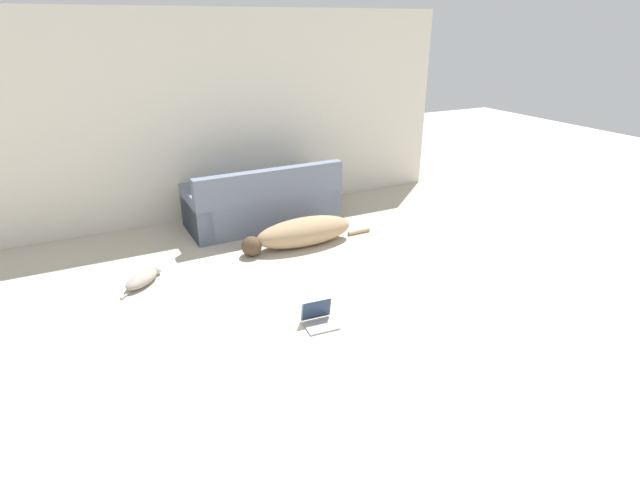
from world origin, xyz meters
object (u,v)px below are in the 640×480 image
Objects in this scene: dog at (301,233)px; couch at (263,204)px; laptop_open at (318,316)px; cat at (143,279)px.

couch is at bearing -80.12° from dog.
dog is at bearing 74.85° from laptop_open.
couch is at bearing -12.64° from cat.
couch is 2.53m from laptop_open.
laptop_open is at bearing 79.43° from couch.
couch is 4.04× the size of cat.
cat is at bearing 136.06° from laptop_open.
dog is 1.72m from laptop_open.
couch reaches higher than laptop_open.
dog reaches higher than laptop_open.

